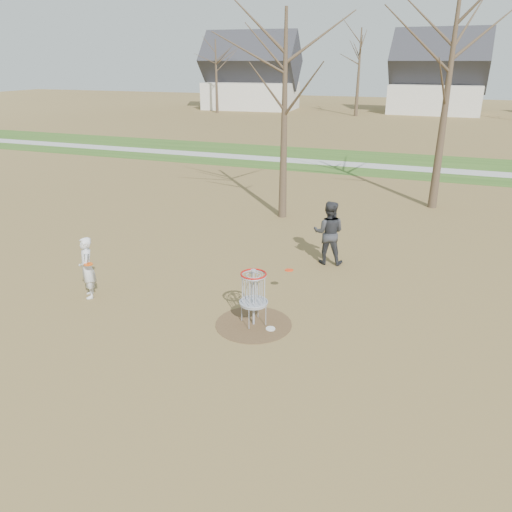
{
  "coord_description": "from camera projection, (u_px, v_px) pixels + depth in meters",
  "views": [
    {
      "loc": [
        3.65,
        -9.62,
        5.77
      ],
      "look_at": [
        -0.5,
        1.5,
        1.1
      ],
      "focal_mm": 35.0,
      "sensor_mm": 36.0,
      "label": 1
    }
  ],
  "objects": [
    {
      "name": "ground",
      "position": [
        254.0,
        324.0,
        11.69
      ],
      "size": [
        160.0,
        160.0,
        0.0
      ],
      "primitive_type": "plane",
      "color": "brown",
      "rests_on": "ground"
    },
    {
      "name": "footpath",
      "position": [
        375.0,
        166.0,
        29.12
      ],
      "size": [
        160.0,
        1.5,
        0.01
      ],
      "primitive_type": "cube",
      "color": "#9E9E99",
      "rests_on": "green_band"
    },
    {
      "name": "houses_row",
      "position": [
        459.0,
        82.0,
        54.82
      ],
      "size": [
        56.51,
        10.01,
        7.26
      ],
      "color": "silver",
      "rests_on": "ground"
    },
    {
      "name": "green_band",
      "position": [
        377.0,
        163.0,
        30.0
      ],
      "size": [
        160.0,
        8.0,
        0.01
      ],
      "primitive_type": "cube",
      "color": "#2D5119",
      "rests_on": "ground"
    },
    {
      "name": "bare_trees",
      "position": [
        430.0,
        66.0,
        40.36
      ],
      "size": [
        52.62,
        44.98,
        9.0
      ],
      "color": "#382B1E",
      "rests_on": "ground"
    },
    {
      "name": "discs_in_play",
      "position": [
        194.0,
        267.0,
        12.56
      ],
      "size": [
        4.88,
        2.14,
        0.27
      ],
      "color": "#FF340D",
      "rests_on": "ground"
    },
    {
      "name": "disc_grounded",
      "position": [
        271.0,
        329.0,
        11.45
      ],
      "size": [
        0.22,
        0.22,
        0.02
      ],
      "primitive_type": "cylinder",
      "color": "silver",
      "rests_on": "dirt_circle"
    },
    {
      "name": "player_throwing",
      "position": [
        329.0,
        233.0,
        14.9
      ],
      "size": [
        1.02,
        0.84,
        1.93
      ],
      "primitive_type": "imported",
      "rotation": [
        0.0,
        0.0,
        3.26
      ],
      "color": "#2D2F32",
      "rests_on": "ground"
    },
    {
      "name": "player_standing",
      "position": [
        87.0,
        268.0,
        12.78
      ],
      "size": [
        0.68,
        0.7,
        1.62
      ],
      "primitive_type": "imported",
      "rotation": [
        0.0,
        0.0,
        -0.88
      ],
      "color": "silver",
      "rests_on": "ground"
    },
    {
      "name": "disc_golf_basket",
      "position": [
        254.0,
        289.0,
        11.35
      ],
      "size": [
        0.64,
        0.64,
        1.35
      ],
      "color": "#9EA3AD",
      "rests_on": "ground"
    },
    {
      "name": "dirt_circle",
      "position": [
        254.0,
        324.0,
        11.69
      ],
      "size": [
        1.8,
        1.8,
        0.01
      ],
      "primitive_type": "cylinder",
      "color": "#47331E",
      "rests_on": "ground"
    }
  ]
}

